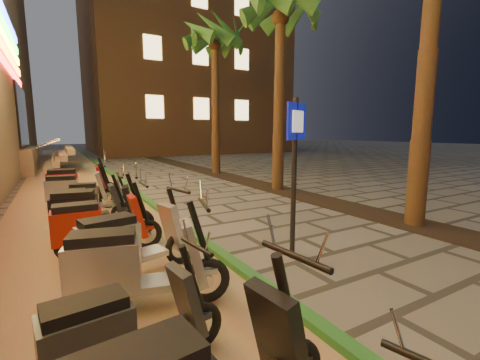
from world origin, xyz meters
TOP-DOWN VIEW (x-y plane):
  - ground at (0.00, 0.00)m, footprint 120.00×120.00m
  - parking_strip at (-2.60, 10.00)m, footprint 3.40×60.00m
  - green_curb at (-0.90, 10.00)m, footprint 0.18×60.00m
  - planting_strip at (3.60, 5.00)m, footprint 1.20×40.00m
  - apartment_block at (9.00, 32.00)m, footprint 18.00×16.06m
  - palm_c at (3.60, 7.00)m, footprint 2.97×3.02m
  - palm_d at (3.60, 12.00)m, footprint 2.97×3.02m
  - pedestrian_sign at (0.09, 1.84)m, footprint 0.52×0.24m
  - scooter_5 at (-2.77, 0.45)m, footprint 1.50×0.58m
  - scooter_6 at (-2.47, 1.48)m, footprint 1.77×0.86m
  - scooter_7 at (-2.34, 2.33)m, footprint 1.71×0.79m
  - scooter_8 at (-2.64, 3.42)m, footprint 1.68×0.59m
  - scooter_9 at (-2.61, 4.30)m, footprint 1.77×0.81m
  - scooter_10 at (-2.68, 5.18)m, footprint 1.58×0.55m
  - scooter_11 at (-2.37, 6.27)m, footprint 1.49×0.67m
  - scooter_12 at (-2.77, 7.11)m, footprint 1.71×0.69m
  - scooter_13 at (-2.71, 8.05)m, footprint 1.83×0.64m

SIDE VIEW (x-z plane):
  - ground at x=0.00m, z-range 0.00..0.00m
  - parking_strip at x=-2.60m, z-range 0.00..0.01m
  - planting_strip at x=3.60m, z-range 0.00..0.02m
  - green_curb at x=-0.90m, z-range 0.00..0.10m
  - scooter_11 at x=-2.37m, z-range -0.07..0.98m
  - scooter_5 at x=-2.77m, z-range -0.07..0.98m
  - scooter_10 at x=-2.68m, z-range -0.07..1.05m
  - scooter_8 at x=-2.64m, z-range -0.08..1.11m
  - scooter_12 at x=-2.77m, z-range -0.08..1.12m
  - scooter_7 at x=-2.34m, z-range -0.08..1.13m
  - scooter_6 at x=-2.47m, z-range -0.08..1.16m
  - scooter_9 at x=-2.61m, z-range -0.08..1.16m
  - scooter_13 at x=-2.71m, z-range -0.08..1.20m
  - pedestrian_sign at x=0.09m, z-range 0.37..2.88m
  - palm_c at x=3.60m, z-range 2.27..9.18m
  - palm_d at x=3.60m, z-range 2.36..9.53m
  - apartment_block at x=9.00m, z-range 0.00..25.00m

